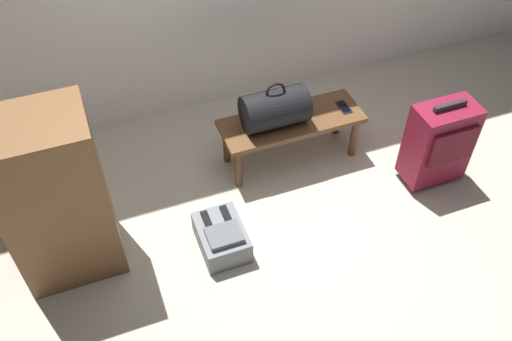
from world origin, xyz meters
name	(u,v)px	position (x,y,z in m)	size (l,w,h in m)	color
ground_plane	(305,237)	(0.00, 0.00, 0.00)	(6.60, 6.60, 0.00)	#B2A893
bench	(291,125)	(0.19, 0.71, 0.31)	(1.00, 0.36, 0.37)	brown
duffel_bag_black	(275,108)	(0.07, 0.71, 0.50)	(0.44, 0.26, 0.34)	black
cell_phone	(344,107)	(0.58, 0.70, 0.37)	(0.07, 0.14, 0.01)	#191E4C
suitcase_upright_burgundy	(439,142)	(1.03, 0.17, 0.34)	(0.41, 0.26, 0.67)	maroon
backpack_grey	(222,237)	(-0.52, 0.12, 0.09)	(0.28, 0.38, 0.21)	slate
side_cabinet	(55,199)	(-1.39, 0.36, 0.55)	(0.56, 0.44, 1.10)	brown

